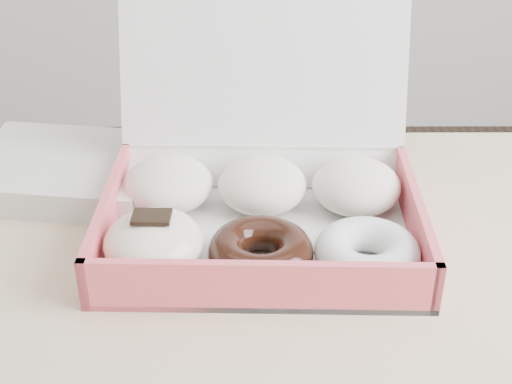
{
  "coord_description": "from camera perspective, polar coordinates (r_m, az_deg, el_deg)",
  "views": [
    {
      "loc": [
        0.01,
        -0.5,
        1.19
      ],
      "look_at": [
        0.02,
        0.14,
        0.81
      ],
      "focal_mm": 50.0,
      "sensor_mm": 36.0,
      "label": 1
    }
  ],
  "objects": [
    {
      "name": "donut_box",
      "position": [
        0.77,
        0.2,
        -0.59
      ],
      "size": [
        0.34,
        0.32,
        0.24
      ],
      "rotation": [
        0.0,
        0.0,
        -0.02
      ],
      "color": "silver",
      "rests_on": "table"
    },
    {
      "name": "newspapers",
      "position": [
        0.9,
        -15.05,
        1.7
      ],
      "size": [
        0.24,
        0.21,
        0.04
      ],
      "primitive_type": "cube",
      "rotation": [
        0.0,
        0.0,
        -0.14
      ],
      "color": "silver",
      "rests_on": "table"
    }
  ]
}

